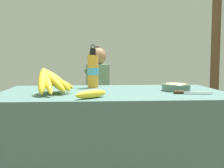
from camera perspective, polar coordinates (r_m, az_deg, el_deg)
The scene contains 10 objects.
market_counter at distance 1.79m, azimuth 0.14°, elevation -13.93°, with size 1.34×0.79×0.78m.
banana_bunch_ripe at distance 1.61m, azimuth -12.19°, elevation 0.73°, with size 0.20×0.35×0.16m.
serving_bowl at distance 1.77m, azimuth 12.89°, elevation -0.55°, with size 0.17×0.17×0.04m.
water_bottle at distance 1.91m, azimuth -3.89°, elevation 2.77°, with size 0.07×0.07×0.29m.
loose_banana_front at distance 1.41m, azimuth -4.26°, elevation -2.06°, with size 0.17×0.15×0.04m.
knife at distance 1.63m, azimuth 15.02°, elevation -1.62°, with size 0.21×0.05×0.02m.
wooden_bench at distance 3.12m, azimuth -1.48°, elevation -5.89°, with size 1.46×0.32×0.45m.
seated_vendor at distance 3.04m, azimuth -3.92°, elevation -1.01°, with size 0.44×0.41×1.11m.
banana_bunch_green at distance 3.15m, azimuth 6.52°, elevation -3.22°, with size 0.18×0.30×0.13m.
support_post_far at distance 3.56m, azimuth 20.34°, elevation 8.54°, with size 0.10×0.10×2.40m.
Camera 1 is at (-0.12, -1.69, 0.98)m, focal length 45.00 mm.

